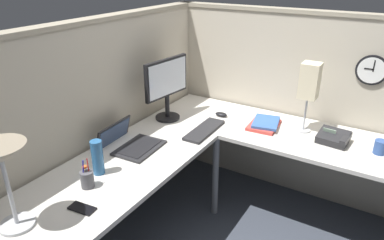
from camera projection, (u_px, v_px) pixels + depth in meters
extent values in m
plane|color=#383D47|center=(223.00, 230.00, 2.75)|extent=(6.80, 6.80, 0.00)
cube|color=#B7AD99|center=(97.00, 133.00, 2.56)|extent=(2.57, 0.10, 1.55)
cube|color=gray|center=(83.00, 21.00, 2.24)|extent=(2.57, 0.12, 0.03)
cube|color=#B7AD99|center=(300.00, 109.00, 2.99)|extent=(0.10, 2.37, 1.55)
cube|color=gray|center=(313.00, 12.00, 2.67)|extent=(0.12, 2.37, 0.03)
cube|color=beige|center=(139.00, 155.00, 2.39)|extent=(2.35, 0.66, 0.03)
cube|color=beige|center=(331.00, 144.00, 2.54)|extent=(0.66, 1.49, 0.03)
cylinder|color=slate|center=(215.00, 177.00, 2.81)|extent=(0.05, 0.05, 0.70)
cylinder|color=black|center=(168.00, 117.00, 2.91)|extent=(0.20, 0.20, 0.02)
cylinder|color=black|center=(167.00, 106.00, 2.87)|extent=(0.04, 0.04, 0.20)
cube|color=black|center=(166.00, 78.00, 2.77)|extent=(0.46, 0.08, 0.30)
cube|color=silver|center=(168.00, 78.00, 2.76)|extent=(0.42, 0.05, 0.26)
cube|color=#232326|center=(139.00, 148.00, 2.44)|extent=(0.35, 0.26, 0.02)
cube|color=black|center=(139.00, 146.00, 2.43)|extent=(0.30, 0.20, 0.00)
cube|color=#232326|center=(113.00, 136.00, 2.52)|extent=(0.34, 0.09, 0.22)
cube|color=#384C72|center=(114.00, 136.00, 2.52)|extent=(0.31, 0.07, 0.18)
cube|color=#232326|center=(204.00, 130.00, 2.69)|extent=(0.43, 0.15, 0.02)
ellipsoid|color=black|center=(221.00, 114.00, 2.95)|extent=(0.06, 0.10, 0.03)
cylinder|color=#B7BABF|center=(18.00, 224.00, 1.73)|extent=(0.17, 0.17, 0.02)
cylinder|color=#B7BABF|center=(9.00, 191.00, 1.65)|extent=(0.02, 0.02, 0.38)
cone|color=gray|center=(0.00, 154.00, 1.57)|extent=(0.24, 0.24, 0.09)
cylinder|color=#4C4C51|center=(87.00, 179.00, 2.01)|extent=(0.08, 0.08, 0.10)
cylinder|color=#1E1EB2|center=(83.00, 170.00, 1.98)|extent=(0.01, 0.02, 0.13)
cylinder|color=#B21E1E|center=(88.00, 169.00, 1.99)|extent=(0.01, 0.01, 0.13)
cylinder|color=#D8591E|center=(84.00, 167.00, 1.99)|extent=(0.03, 0.03, 0.01)
cube|color=black|center=(82.00, 208.00, 1.84)|extent=(0.08, 0.15, 0.01)
cylinder|color=#26598C|center=(97.00, 157.00, 2.11)|extent=(0.07, 0.07, 0.22)
cube|color=#232326|center=(333.00, 138.00, 2.51)|extent=(0.21, 0.22, 0.10)
cube|color=#8CA58C|center=(330.00, 132.00, 2.51)|extent=(0.02, 0.09, 0.04)
cube|color=#232326|center=(346.00, 139.00, 2.46)|extent=(0.19, 0.06, 0.04)
cube|color=#BF3F38|center=(264.00, 125.00, 2.77)|extent=(0.29, 0.23, 0.02)
cube|color=#335999|center=(266.00, 122.00, 2.77)|extent=(0.29, 0.24, 0.02)
cylinder|color=#B7BABF|center=(303.00, 130.00, 2.70)|extent=(0.11, 0.11, 0.01)
cylinder|color=#B7BABF|center=(305.00, 114.00, 2.65)|extent=(0.02, 0.02, 0.27)
cube|color=beige|center=(310.00, 81.00, 2.54)|extent=(0.13, 0.13, 0.26)
cylinder|color=#2D4C8C|center=(380.00, 147.00, 2.36)|extent=(0.08, 0.08, 0.10)
cylinder|color=black|center=(372.00, 70.00, 2.55)|extent=(0.03, 0.22, 0.22)
cylinder|color=white|center=(372.00, 71.00, 2.54)|extent=(0.00, 0.19, 0.19)
cube|color=black|center=(369.00, 69.00, 2.54)|extent=(0.00, 0.06, 0.01)
cube|color=black|center=(374.00, 66.00, 2.52)|extent=(0.00, 0.01, 0.08)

